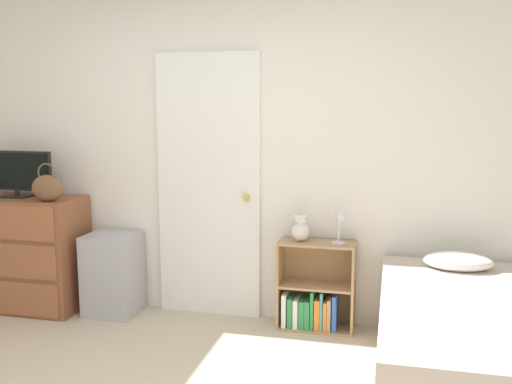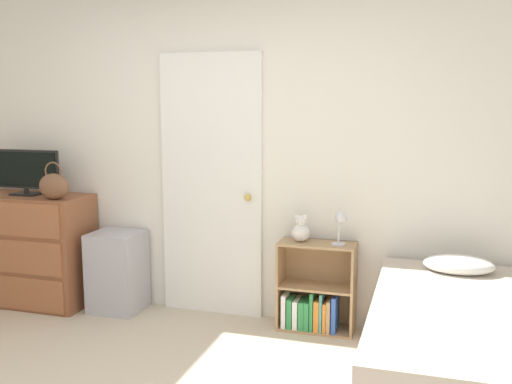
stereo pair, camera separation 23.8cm
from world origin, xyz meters
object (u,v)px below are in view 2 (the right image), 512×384
Objects in this scene: dresser at (30,249)px; tv at (25,171)px; storage_bin at (118,271)px; bookshelf at (314,298)px; bed at (461,354)px; handbag at (54,186)px; teddy_bear at (301,230)px; desk_lamp at (341,222)px.

dresser is 1.60× the size of tv.
storage_bin is 1.60m from bookshelf.
storage_bin is at bearing 164.19° from bed.
handbag is at bearing -157.17° from storage_bin.
teddy_bear is at bearing 7.08° from handbag.
handbag is 2.18m from bookshelf.
tv reaches higher than storage_bin.
desk_lamp is (2.57, 0.07, -0.28)m from tv.
tv is at bearing -176.33° from storage_bin.
storage_bin is 3.17× the size of teddy_bear.
desk_lamp is (2.56, 0.07, 0.37)m from dresser.
dresser is 3.43m from bed.
dresser reaches higher than storage_bin.
teddy_bear reaches higher than bookshelf.
tv is 0.99× the size of storage_bin.
desk_lamp is at bearing 5.23° from handbag.
storage_bin is 1.85m from desk_lamp.
tv is (-0.00, -0.00, 0.65)m from dresser.
tv is 2.54× the size of desk_lamp.
storage_bin is 2.56× the size of desk_lamp.
dresser reaches higher than desk_lamp.
bed is at bearing -43.56° from desk_lamp.
tv is at bearing -178.35° from desk_lamp.
desk_lamp reaches higher than bookshelf.
teddy_bear is (2.27, 0.11, 0.29)m from dresser.
dresser is at bearing -176.35° from storage_bin.
desk_lamp is (0.18, -0.03, 0.59)m from bookshelf.
teddy_bear is at bearing 2.27° from storage_bin.
teddy_bear is at bearing 173.13° from desk_lamp.
dresser is at bearing -177.40° from bookshelf.
dresser reaches higher than bookshelf.
bookshelf is at bearing 6.67° from handbag.
dresser is 0.55× the size of bed.
tv reaches higher than desk_lamp.
storage_bin is at bearing -177.92° from bookshelf.
handbag is at bearing -173.33° from bookshelf.
handbag is 0.45× the size of bookshelf.
dresser is 4.08× the size of desk_lamp.
bookshelf is (1.60, 0.06, -0.08)m from storage_bin.
tv is 0.34× the size of bed.
storage_bin is (0.42, 0.18, -0.70)m from handbag.
storage_bin is at bearing 22.83° from handbag.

